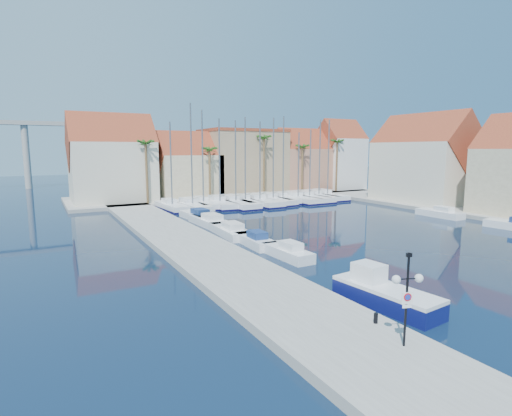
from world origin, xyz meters
The scene contains 37 objects.
ground centered at (0.00, 0.00, 0.00)m, with size 260.00×260.00×0.00m, color black.
quay_west centered at (-9.00, 13.50, 0.25)m, with size 6.00×77.00×0.50m, color gray.
shore_north centered at (10.00, 48.00, 0.25)m, with size 54.00×16.00×0.50m, color gray.
shore_east centered at (32.00, 15.00, 0.25)m, with size 12.00×60.00×0.50m, color gray.
lamp_post centered at (-7.51, -7.05, 3.08)m, with size 1.28×0.68×3.93m.
bollard centered at (-6.93, -4.91, 0.74)m, with size 0.19×0.19×0.49m, color black.
fishing_boat centered at (-4.09, -2.64, 0.70)m, with size 2.59×6.21×2.12m.
motorboat_west_0 centered at (-3.39, 7.90, 0.51)m, with size 1.80×5.21×1.40m.
motorboat_west_1 centered at (-3.71, 12.70, 0.51)m, with size 1.99×5.49×1.40m.
motorboat_west_2 centered at (-3.81, 17.58, 0.51)m, with size 2.59×6.96×1.40m.
motorboat_west_3 centered at (-3.60, 23.45, 0.51)m, with size 2.52×7.24×1.40m.
motorboat_west_4 centered at (-3.44, 27.62, 0.51)m, with size 2.60×6.86×1.40m.
motorboat_east_1 centered at (24.00, 14.75, 0.51)m, with size 1.93×5.89×1.40m.
sailboat_0 centered at (-4.18, 36.26, 0.61)m, with size 2.72×8.35×12.12m.
sailboat_1 centered at (-1.51, 35.62, 0.61)m, with size 3.27×10.15×14.66m.
sailboat_2 centered at (0.59, 36.56, 0.64)m, with size 2.80×8.57×13.91m.
sailboat_3 centered at (3.03, 36.29, 0.59)m, with size 3.49×10.28×12.79m.
sailboat_4 centered at (5.26, 35.79, 0.56)m, with size 3.26×11.87×12.56m.
sailboat_5 centered at (7.08, 36.00, 0.61)m, with size 2.86×9.15×13.15m.
sailboat_6 centered at (9.28, 35.65, 0.57)m, with size 3.09×11.31×12.54m.
sailboat_7 centered at (11.86, 36.02, 0.58)m, with size 3.33×10.71×13.21m.
sailboat_8 centered at (13.86, 36.07, 0.62)m, with size 2.98×8.95×13.50m.
sailboat_9 centered at (16.35, 35.68, 0.56)m, with size 2.96×10.94×11.06m.
sailboat_10 centered at (18.69, 35.80, 0.56)m, with size 3.33×11.21×11.60m.
sailboat_11 centered at (20.93, 36.14, 0.60)m, with size 2.77×9.88×13.23m.
sailboat_12 centered at (22.97, 36.38, 0.59)m, with size 3.17×10.27×13.32m.
building_0 centered at (-10.00, 47.00, 6.52)m, with size 12.30×9.00×13.50m.
building_1 centered at (2.00, 47.00, 5.30)m, with size 10.30×8.00×11.00m.
building_2 centered at (13.00, 48.00, 6.26)m, with size 14.20×10.20×11.50m.
building_3 centered at (25.00, 47.00, 5.86)m, with size 10.30×8.00×12.00m.
building_4 centered at (34.00, 46.00, 6.97)m, with size 8.30×8.00×14.00m.
building_6 centered at (32.00, 24.00, 6.52)m, with size 9.00×14.30×13.50m.
palm_0 centered at (-6.00, 42.00, 9.08)m, with size 2.60×2.60×10.15m.
palm_1 centered at (4.00, 42.00, 8.14)m, with size 2.60×2.60×9.15m.
palm_2 centered at (14.00, 42.00, 10.02)m, with size 2.60×2.60×11.15m.
palm_3 centered at (22.00, 42.00, 8.61)m, with size 2.60×2.60×9.65m.
palm_4 centered at (30.00, 42.00, 9.55)m, with size 2.60×2.60×10.65m.
Camera 1 is at (-20.19, -17.58, 8.48)m, focal length 28.00 mm.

